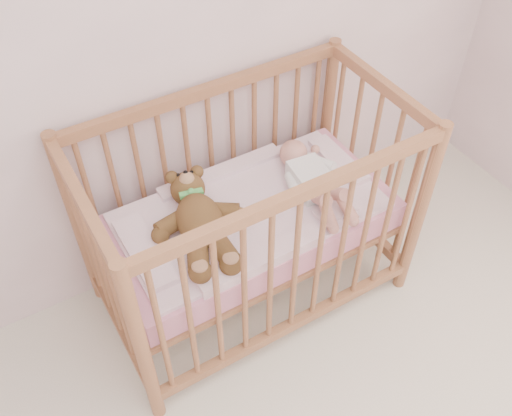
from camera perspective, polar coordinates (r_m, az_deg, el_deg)
wall_back at (r=2.14m, az=-15.09°, el=17.84°), size 4.00×0.02×2.70m
crib at (r=2.47m, az=-0.59°, el=-1.21°), size 1.36×0.76×1.00m
mattress at (r=2.48m, az=-0.59°, el=-1.44°), size 1.22×0.62×0.13m
blanket at (r=2.42m, az=-0.60°, el=-0.25°), size 1.10×0.58×0.06m
baby at (r=2.48m, az=5.55°, el=3.19°), size 0.33×0.59×0.14m
teddy_bear at (r=2.28m, az=-5.64°, el=-1.34°), size 0.52×0.66×0.16m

